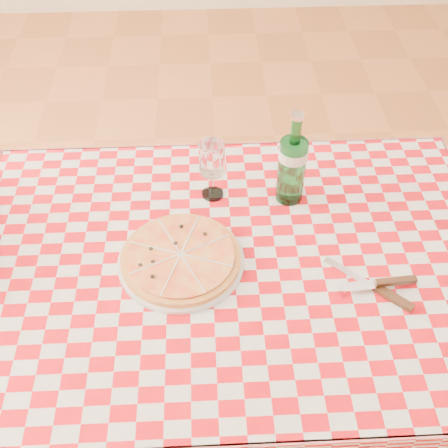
% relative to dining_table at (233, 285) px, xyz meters
% --- Properties ---
extents(dining_table, '(1.20, 0.80, 0.75)m').
position_rel_dining_table_xyz_m(dining_table, '(0.00, 0.00, 0.00)').
color(dining_table, brown).
rests_on(dining_table, ground).
extents(tablecloth, '(1.30, 0.90, 0.01)m').
position_rel_dining_table_xyz_m(tablecloth, '(0.00, 0.00, 0.09)').
color(tablecloth, '#B10A13').
rests_on(tablecloth, dining_table).
extents(pizza_plate, '(0.39, 0.39, 0.04)m').
position_rel_dining_table_xyz_m(pizza_plate, '(-0.13, -0.01, 0.12)').
color(pizza_plate, '#BD833F').
rests_on(pizza_plate, tablecloth).
extents(water_bottle, '(0.09, 0.09, 0.26)m').
position_rel_dining_table_xyz_m(water_bottle, '(0.16, 0.21, 0.23)').
color(water_bottle, '#1A6A2C').
rests_on(water_bottle, tablecloth).
extents(wine_glass, '(0.08, 0.08, 0.17)m').
position_rel_dining_table_xyz_m(wine_glass, '(-0.04, 0.23, 0.18)').
color(wine_glass, silver).
rests_on(wine_glass, tablecloth).
extents(cutlery, '(0.29, 0.26, 0.03)m').
position_rel_dining_table_xyz_m(cutlery, '(0.31, -0.10, 0.11)').
color(cutlery, silver).
rests_on(cutlery, tablecloth).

